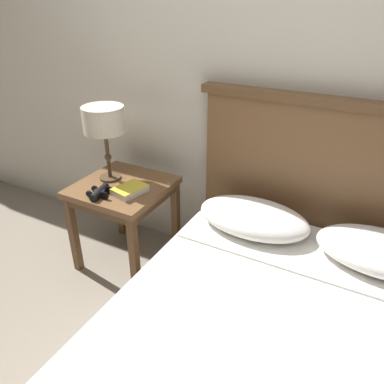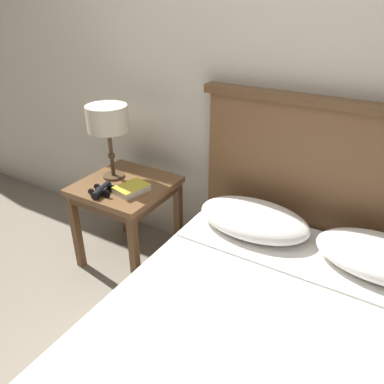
% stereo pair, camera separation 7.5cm
% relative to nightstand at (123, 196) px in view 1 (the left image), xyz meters
% --- Properties ---
extents(ground_plane, '(20.00, 20.00, 0.00)m').
position_rel_nightstand_xyz_m(ground_plane, '(0.68, -0.54, -0.48)').
color(ground_plane, gray).
rests_on(ground_plane, ground).
extents(wall_back, '(8.00, 0.06, 2.60)m').
position_rel_nightstand_xyz_m(wall_back, '(0.68, 0.40, 0.82)').
color(wall_back, beige).
rests_on(wall_back, ground_plane).
extents(nightstand, '(0.53, 0.53, 0.56)m').
position_rel_nightstand_xyz_m(nightstand, '(0.00, 0.00, 0.00)').
color(nightstand, brown).
rests_on(nightstand, ground_plane).
extents(bed, '(1.47, 1.95, 1.14)m').
position_rel_nightstand_xyz_m(bed, '(1.12, -0.52, -0.22)').
color(bed, '#4E3520').
rests_on(bed, ground_plane).
extents(table_lamp, '(0.24, 0.24, 0.45)m').
position_rel_nightstand_xyz_m(table_lamp, '(-0.12, 0.03, 0.44)').
color(table_lamp, '#4C3823').
rests_on(table_lamp, nightstand).
extents(book_on_nightstand, '(0.17, 0.21, 0.04)m').
position_rel_nightstand_xyz_m(book_on_nightstand, '(0.11, -0.07, 0.10)').
color(book_on_nightstand, silver).
rests_on(book_on_nightstand, nightstand).
extents(binoculars_pair, '(0.15, 0.16, 0.05)m').
position_rel_nightstand_xyz_m(binoculars_pair, '(-0.02, -0.17, 0.10)').
color(binoculars_pair, black).
rests_on(binoculars_pair, nightstand).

